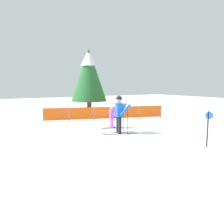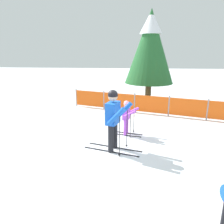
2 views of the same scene
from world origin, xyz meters
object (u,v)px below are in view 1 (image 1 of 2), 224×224
Objects in this scene: conifer_far at (89,74)px; trail_marker at (208,125)px; safety_fence at (106,113)px; skier_adult at (119,111)px; skier_child at (112,115)px.

conifer_far reaches higher than trail_marker.
conifer_far reaches higher than safety_fence.
trail_marker is at bearing -88.35° from safety_fence.
safety_fence is 3.83m from conifer_far.
conifer_far is (1.52, 6.73, 2.03)m from skier_adult.
safety_fence is 1.53× the size of conifer_far.
skier_adult is 1.49× the size of skier_child.
trail_marker reaches higher than skier_child.
conifer_far is (1.15, 5.44, 2.40)m from skier_child.
skier_adult is 0.24× the size of safety_fence.
trail_marker is (0.22, -7.59, 0.38)m from safety_fence.
trail_marker reaches higher than safety_fence.
trail_marker is at bearing -89.13° from conifer_far.
skier_child is 2.91m from safety_fence.
trail_marker is at bearing -60.68° from skier_child.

